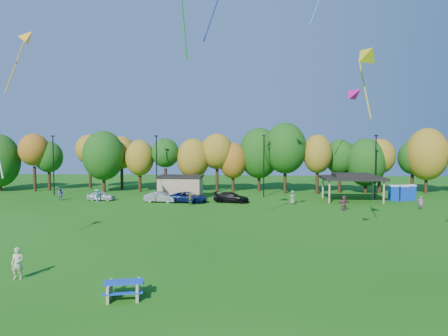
# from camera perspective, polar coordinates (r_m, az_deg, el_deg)

# --- Properties ---
(ground) EXTENTS (160.00, 160.00, 0.00)m
(ground) POSITION_cam_1_polar(r_m,az_deg,el_deg) (20.28, 2.65, -19.33)
(ground) COLOR #19600F
(ground) RESTS_ON ground
(tree_line) EXTENTS (93.57, 10.55, 11.15)m
(tree_line) POSITION_cam_1_polar(r_m,az_deg,el_deg) (64.25, 2.89, 1.77)
(tree_line) COLOR black
(tree_line) RESTS_ON ground
(lamp_posts) EXTENTS (64.50, 0.25, 9.09)m
(lamp_posts) POSITION_cam_1_polar(r_m,az_deg,el_deg) (58.78, 5.71, 0.60)
(lamp_posts) COLOR black
(lamp_posts) RESTS_ON ground
(utility_building) EXTENTS (6.30, 4.30, 3.25)m
(utility_building) POSITION_cam_1_polar(r_m,az_deg,el_deg) (57.98, -6.21, -2.67)
(utility_building) COLOR tan
(utility_building) RESTS_ON ground
(pavilion) EXTENTS (8.20, 6.20, 3.77)m
(pavilion) POSITION_cam_1_polar(r_m,az_deg,el_deg) (57.48, 17.82, -1.29)
(pavilion) COLOR tan
(pavilion) RESTS_ON ground
(porta_potties) EXTENTS (3.75, 2.02, 2.18)m
(porta_potties) POSITION_cam_1_polar(r_m,az_deg,el_deg) (60.32, 24.15, -3.24)
(porta_potties) COLOR #0D37B0
(porta_potties) RESTS_ON ground
(picnic_table) EXTENTS (2.29, 2.03, 0.85)m
(picnic_table) POSITION_cam_1_polar(r_m,az_deg,el_deg) (21.85, -14.12, -16.32)
(picnic_table) COLOR tan
(picnic_table) RESTS_ON ground
(kite_flyer) EXTENTS (0.77, 0.60, 1.88)m
(kite_flyer) POSITION_cam_1_polar(r_m,az_deg,el_deg) (26.56, -27.41, -12.02)
(kite_flyer) COLOR beige
(kite_flyer) RESTS_ON ground
(car_a) EXTENTS (3.82, 1.60, 1.29)m
(car_a) POSITION_cam_1_polar(r_m,az_deg,el_deg) (57.86, -17.15, -3.81)
(car_a) COLOR silver
(car_a) RESTS_ON ground
(car_b) EXTENTS (4.37, 1.88, 1.40)m
(car_b) POSITION_cam_1_polar(r_m,az_deg,el_deg) (54.32, -9.08, -4.11)
(car_b) COLOR gray
(car_b) RESTS_ON ground
(car_c) EXTENTS (5.36, 3.01, 1.42)m
(car_c) POSITION_cam_1_polar(r_m,az_deg,el_deg) (53.59, -5.09, -4.18)
(car_c) COLOR #0D1C50
(car_c) RESTS_ON ground
(car_d) EXTENTS (5.03, 2.80, 1.38)m
(car_d) POSITION_cam_1_polar(r_m,az_deg,el_deg) (53.45, 1.04, -4.20)
(car_d) COLOR black
(car_d) RESTS_ON ground
(far_person_0) EXTENTS (0.95, 0.70, 1.79)m
(far_person_0) POSITION_cam_1_polar(r_m,az_deg,el_deg) (52.62, 9.75, -4.15)
(far_person_0) COLOR #638158
(far_person_0) RESTS_ON ground
(far_person_1) EXTENTS (0.91, 1.23, 1.70)m
(far_person_1) POSITION_cam_1_polar(r_m,az_deg,el_deg) (56.73, -17.71, -3.76)
(far_person_1) COLOR #53A0B7
(far_person_1) RESTS_ON ground
(far_person_2) EXTENTS (0.71, 0.67, 1.63)m
(far_person_2) POSITION_cam_1_polar(r_m,az_deg,el_deg) (52.90, 26.28, -4.51)
(far_person_2) COLOR #B656A1
(far_person_2) RESTS_ON ground
(far_person_3) EXTENTS (1.71, 1.15, 1.77)m
(far_person_3) POSITION_cam_1_polar(r_m,az_deg,el_deg) (48.98, 16.77, -4.83)
(far_person_3) COLOR #86385A
(far_person_3) RESTS_ON ground
(far_person_4) EXTENTS (1.00, 0.44, 1.68)m
(far_person_4) POSITION_cam_1_polar(r_m,az_deg,el_deg) (51.10, -4.83, -4.40)
(far_person_4) COLOR #666C42
(far_person_4) RESTS_ON ground
(far_person_5) EXTENTS (1.00, 0.88, 1.72)m
(far_person_5) POSITION_cam_1_polar(r_m,az_deg,el_deg) (59.93, -22.37, -3.46)
(far_person_5) COLOR #5C4EAD
(far_person_5) RESTS_ON ground
(kite_0) EXTENTS (3.22, 1.58, 5.39)m
(kite_0) POSITION_cam_1_polar(r_m,az_deg,el_deg) (37.72, -26.26, 16.42)
(kite_0) COLOR #FFAD1A
(kite_6) EXTENTS (2.03, 3.45, 5.61)m
(kite_6) POSITION_cam_1_polar(r_m,az_deg,el_deg) (31.23, 19.40, 15.02)
(kite_6) COLOR gold
(kite_10) EXTENTS (1.48, 1.47, 1.21)m
(kite_10) POSITION_cam_1_polar(r_m,az_deg,el_deg) (27.92, 18.30, 10.17)
(kite_10) COLOR #CB0B88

